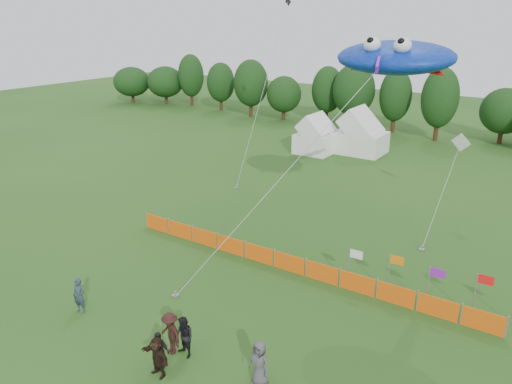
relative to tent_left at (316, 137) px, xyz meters
The scene contains 15 objects.
ground 33.21m from the tent_left, 72.78° to the right, with size 160.00×160.00×0.00m, color #234C16.
treeline 17.68m from the tent_left, 49.22° to the left, with size 104.57×8.78×8.36m.
tent_left is the anchor object (origin of this frame).
tent_right 4.52m from the tent_left, 33.20° to the left, with size 5.02×4.02×3.55m.
barrier_fence 25.63m from the tent_left, 65.88° to the right, with size 21.90×0.06×1.00m.
flag_row 28.97m from the tent_left, 51.60° to the right, with size 8.73×0.72×2.29m.
spectator_a 32.67m from the tent_left, 82.51° to the right, with size 0.64×0.42×1.76m, color #273441.
spectator_b 33.79m from the tent_left, 71.80° to the right, with size 0.88×0.69×1.82m, color black.
spectator_c 33.73m from the tent_left, 72.89° to the right, with size 1.22×0.70×1.89m, color black.
spectator_d 34.75m from the tent_left, 72.94° to the right, with size 0.98×0.41×1.67m, color black.
spectator_e 34.73m from the tent_left, 66.17° to the right, with size 0.93×0.60×1.90m, color #444448.
spectator_f 35.13m from the tent_left, 72.68° to the right, with size 1.59×0.51×1.71m, color black.
stingray_kite 26.39m from the tent_left, 54.14° to the right, with size 10.34×16.45×12.49m.
small_kite_white 19.40m from the tent_left, 34.95° to the right, with size 1.37×7.70×5.85m.
small_kite_dark 10.13m from the tent_left, 97.54° to the right, with size 2.17×10.93×14.90m.
Camera 1 is at (12.76, -13.11, 13.36)m, focal length 35.00 mm.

